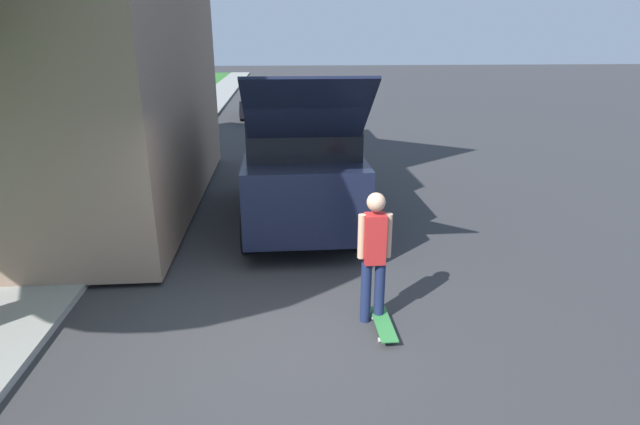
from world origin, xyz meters
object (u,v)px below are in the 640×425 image
object	(u,v)px
car_down_street	(263,100)
skateboard	(383,324)
suv_parked	(301,159)
skateboarder	(374,252)

from	to	relation	value
car_down_street	skateboard	size ratio (longest dim) A/B	5.75
suv_parked	skateboard	distance (m)	4.20
suv_parked	skateboard	bearing A→B (deg)	-78.34
skateboarder	skateboard	size ratio (longest dim) A/B	2.11
skateboarder	suv_parked	bearing A→B (deg)	100.88
suv_parked	car_down_street	bearing A→B (deg)	94.61
car_down_street	skateboarder	bearing A→B (deg)	-84.04
car_down_street	skateboard	bearing A→B (deg)	-83.80
skateboarder	skateboard	world-z (taller)	skateboarder
suv_parked	car_down_street	size ratio (longest dim) A/B	1.17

